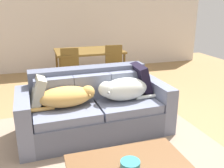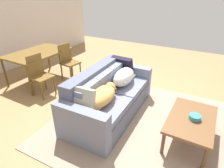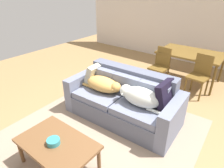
# 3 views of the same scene
# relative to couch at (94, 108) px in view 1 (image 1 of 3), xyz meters

# --- Properties ---
(ground_plane) EXTENTS (10.00, 10.00, 0.00)m
(ground_plane) POSITION_rel_couch_xyz_m (0.11, -0.31, -0.34)
(ground_plane) COLOR #99774A
(back_partition) EXTENTS (8.00, 0.12, 2.70)m
(back_partition) POSITION_rel_couch_xyz_m (0.11, 3.69, 1.01)
(back_partition) COLOR beige
(back_partition) RESTS_ON ground
(area_rug) EXTENTS (3.02, 3.22, 0.01)m
(area_rug) POSITION_rel_couch_xyz_m (0.00, -0.74, -0.34)
(area_rug) COLOR gray
(area_rug) RESTS_ON ground
(couch) EXTENTS (2.08, 0.99, 0.88)m
(couch) POSITION_rel_couch_xyz_m (0.00, 0.00, 0.00)
(couch) COLOR slate
(couch) RESTS_ON ground
(dog_on_left_cushion) EXTENTS (0.86, 0.40, 0.26)m
(dog_on_left_cushion) POSITION_rel_couch_xyz_m (-0.38, -0.10, 0.26)
(dog_on_left_cushion) COLOR tan
(dog_on_left_cushion) RESTS_ON couch
(dog_on_right_cushion) EXTENTS (0.82, 0.36, 0.32)m
(dog_on_right_cushion) POSITION_rel_couch_xyz_m (0.38, -0.12, 0.29)
(dog_on_right_cushion) COLOR silver
(dog_on_right_cushion) RESTS_ON couch
(throw_pillow_by_left_arm) EXTENTS (0.27, 0.43, 0.43)m
(throw_pillow_by_left_arm) POSITION_rel_couch_xyz_m (-0.75, 0.03, 0.32)
(throw_pillow_by_left_arm) COLOR #AEAA93
(throw_pillow_by_left_arm) RESTS_ON couch
(throw_pillow_by_right_arm) EXTENTS (0.24, 0.46, 0.47)m
(throw_pillow_by_right_arm) POSITION_rel_couch_xyz_m (0.74, 0.08, 0.33)
(throw_pillow_by_right_arm) COLOR black
(throw_pillow_by_right_arm) RESTS_ON couch
(bowl_on_coffee_table) EXTENTS (0.17, 0.17, 0.07)m
(bowl_on_coffee_table) POSITION_rel_couch_xyz_m (-0.04, -1.51, 0.13)
(bowl_on_coffee_table) COLOR teal
(bowl_on_coffee_table) RESTS_ON coffee_table
(dining_table) EXTENTS (1.47, 0.97, 0.76)m
(dining_table) POSITION_rel_couch_xyz_m (0.42, 2.26, 0.35)
(dining_table) COLOR brown
(dining_table) RESTS_ON ground
(dining_chair_near_left) EXTENTS (0.44, 0.44, 0.91)m
(dining_chair_near_left) POSITION_rel_couch_xyz_m (-0.09, 1.70, 0.15)
(dining_chair_near_left) COLOR brown
(dining_chair_near_left) RESTS_ON ground
(dining_chair_near_right) EXTENTS (0.44, 0.44, 0.92)m
(dining_chair_near_right) POSITION_rel_couch_xyz_m (0.84, 1.68, 0.17)
(dining_chair_near_right) COLOR brown
(dining_chair_near_right) RESTS_ON ground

